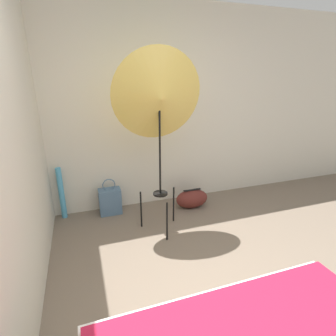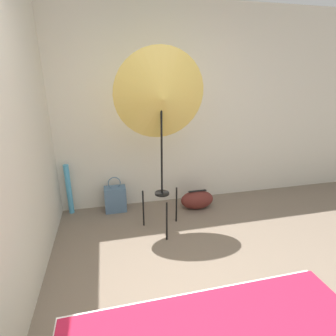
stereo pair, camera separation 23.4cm
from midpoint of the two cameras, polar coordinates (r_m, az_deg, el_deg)
wall_back at (r=3.49m, az=-1.58°, el=12.39°), size 8.00×0.05×2.60m
wall_side_left at (r=2.12m, az=-28.73°, el=5.42°), size 0.05×8.00×2.60m
photo_umbrella at (r=2.73m, az=1.05°, el=14.95°), size 0.96×0.43×2.01m
tote_bag at (r=3.56m, az=-9.53°, el=-6.67°), size 0.28×0.17×0.49m
duffel_bag at (r=3.64m, az=8.20°, el=-6.87°), size 0.45×0.25×0.26m
paper_roll at (r=3.59m, az=-19.06°, el=-4.46°), size 0.07×0.07×0.67m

